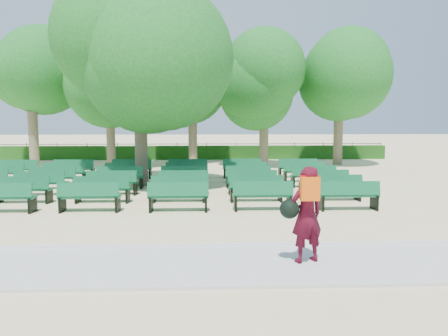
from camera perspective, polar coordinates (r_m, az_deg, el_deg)
name	(u,v)px	position (r m, az deg, el deg)	size (l,w,h in m)	color
ground	(179,196)	(15.41, -5.95, -3.67)	(120.00, 120.00, 0.00)	beige
paving	(153,266)	(8.25, -9.26, -12.53)	(30.00, 2.20, 0.06)	beige
curb	(160,247)	(9.33, -8.40, -10.13)	(30.00, 0.12, 0.10)	silver
hedge	(192,153)	(29.24, -4.24, 2.02)	(26.00, 0.70, 0.90)	#1A4C13
fence	(192,159)	(29.68, -4.21, 1.22)	(26.00, 0.10, 1.02)	black
tree_line	(189,166)	(25.30, -4.53, 0.31)	(21.80, 6.80, 7.04)	#1D6E23
bench_array	(150,189)	(16.60, -9.62, -2.68)	(1.77, 0.58, 1.11)	#0F5A32
tree_among	(139,59)	(18.02, -11.01, 13.82)	(5.36, 5.36, 7.48)	brown
person	(305,213)	(8.16, 10.59, -5.81)	(0.89, 0.63, 1.78)	#420917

